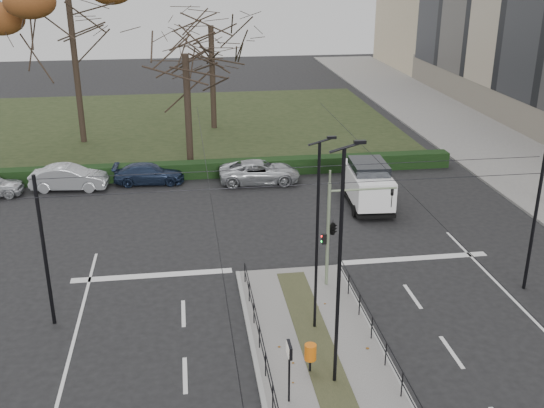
{
  "coord_description": "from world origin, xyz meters",
  "views": [
    {
      "loc": [
        -4.34,
        -20.0,
        13.11
      ],
      "look_at": [
        -0.61,
        5.89,
        2.9
      ],
      "focal_mm": 42.0,
      "sensor_mm": 36.0,
      "label": 1
    }
  ],
  "objects_px": {
    "info_panel": "(289,356)",
    "bare_tree_near": "(186,62)",
    "litter_bin": "(310,353)",
    "streetlamp_median_far": "(318,236)",
    "parked_car_fourth": "(260,172)",
    "streetlamp_median_near": "(340,268)",
    "white_van": "(368,183)",
    "traffic_light": "(335,226)",
    "parked_car_third": "(149,174)",
    "bare_tree_center": "(211,33)",
    "parked_car_second": "(69,178)"
  },
  "relations": [
    {
      "from": "streetlamp_median_far",
      "to": "parked_car_third",
      "type": "bearing_deg",
      "value": 110.82
    },
    {
      "from": "info_panel",
      "to": "bare_tree_near",
      "type": "relative_size",
      "value": 0.22
    },
    {
      "from": "parked_car_second",
      "to": "parked_car_third",
      "type": "bearing_deg",
      "value": -79.27
    },
    {
      "from": "litter_bin",
      "to": "parked_car_third",
      "type": "bearing_deg",
      "value": 106.4
    },
    {
      "from": "traffic_light",
      "to": "streetlamp_median_far",
      "type": "relative_size",
      "value": 0.62
    },
    {
      "from": "bare_tree_center",
      "to": "bare_tree_near",
      "type": "bearing_deg",
      "value": -102.31
    },
    {
      "from": "white_van",
      "to": "bare_tree_near",
      "type": "height_order",
      "value": "bare_tree_near"
    },
    {
      "from": "bare_tree_near",
      "to": "info_panel",
      "type": "bearing_deg",
      "value": -84.35
    },
    {
      "from": "info_panel",
      "to": "streetlamp_median_far",
      "type": "height_order",
      "value": "streetlamp_median_far"
    },
    {
      "from": "bare_tree_center",
      "to": "parked_car_second",
      "type": "bearing_deg",
      "value": -125.48
    },
    {
      "from": "parked_car_third",
      "to": "traffic_light",
      "type": "bearing_deg",
      "value": -147.34
    },
    {
      "from": "streetlamp_median_near",
      "to": "bare_tree_near",
      "type": "xyz_separation_m",
      "value": [
        -4.12,
        23.97,
        2.61
      ]
    },
    {
      "from": "parked_car_fourth",
      "to": "white_van",
      "type": "xyz_separation_m",
      "value": [
        5.47,
        -4.74,
        0.64
      ]
    },
    {
      "from": "streetlamp_median_far",
      "to": "parked_car_fourth",
      "type": "bearing_deg",
      "value": 89.9
    },
    {
      "from": "traffic_light",
      "to": "info_panel",
      "type": "bearing_deg",
      "value": -113.11
    },
    {
      "from": "traffic_light",
      "to": "parked_car_third",
      "type": "bearing_deg",
      "value": 119.36
    },
    {
      "from": "parked_car_second",
      "to": "bare_tree_center",
      "type": "distance_m",
      "value": 17.62
    },
    {
      "from": "traffic_light",
      "to": "bare_tree_near",
      "type": "height_order",
      "value": "bare_tree_near"
    },
    {
      "from": "info_panel",
      "to": "white_van",
      "type": "xyz_separation_m",
      "value": [
        7.19,
        16.22,
        -0.46
      ]
    },
    {
      "from": "traffic_light",
      "to": "bare_tree_center",
      "type": "relative_size",
      "value": 0.43
    },
    {
      "from": "info_panel",
      "to": "bare_tree_center",
      "type": "relative_size",
      "value": 0.2
    },
    {
      "from": "info_panel",
      "to": "bare_tree_near",
      "type": "xyz_separation_m",
      "value": [
        -2.45,
        24.76,
        5.09
      ]
    },
    {
      "from": "litter_bin",
      "to": "streetlamp_median_far",
      "type": "bearing_deg",
      "value": 74.7
    },
    {
      "from": "info_panel",
      "to": "white_van",
      "type": "height_order",
      "value": "white_van"
    },
    {
      "from": "info_panel",
      "to": "parked_car_third",
      "type": "bearing_deg",
      "value": 103.04
    },
    {
      "from": "streetlamp_median_near",
      "to": "parked_car_second",
      "type": "bearing_deg",
      "value": 119.03
    },
    {
      "from": "parked_car_fourth",
      "to": "bare_tree_near",
      "type": "bearing_deg",
      "value": 49.74
    },
    {
      "from": "streetlamp_median_far",
      "to": "info_panel",
      "type": "bearing_deg",
      "value": -112.47
    },
    {
      "from": "parked_car_third",
      "to": "bare_tree_near",
      "type": "relative_size",
      "value": 0.44
    },
    {
      "from": "bare_tree_center",
      "to": "white_van",
      "type": "bearing_deg",
      "value": -67.8
    },
    {
      "from": "white_van",
      "to": "parked_car_third",
      "type": "bearing_deg",
      "value": 155.45
    },
    {
      "from": "streetlamp_median_far",
      "to": "white_van",
      "type": "height_order",
      "value": "streetlamp_median_far"
    },
    {
      "from": "streetlamp_median_far",
      "to": "white_van",
      "type": "distance_m",
      "value": 13.56
    },
    {
      "from": "parked_car_fourth",
      "to": "bare_tree_near",
      "type": "distance_m",
      "value": 8.38
    },
    {
      "from": "traffic_light",
      "to": "streetlamp_median_near",
      "type": "xyz_separation_m",
      "value": [
        -1.44,
        -6.5,
        1.49
      ]
    },
    {
      "from": "litter_bin",
      "to": "streetlamp_median_near",
      "type": "xyz_separation_m",
      "value": [
        0.72,
        -0.61,
        3.39
      ]
    },
    {
      "from": "streetlamp_median_near",
      "to": "parked_car_third",
      "type": "relative_size",
      "value": 1.9
    },
    {
      "from": "streetlamp_median_near",
      "to": "white_van",
      "type": "relative_size",
      "value": 1.62
    },
    {
      "from": "litter_bin",
      "to": "parked_car_third",
      "type": "distance_m",
      "value": 21.27
    },
    {
      "from": "streetlamp_median_far",
      "to": "parked_car_fourth",
      "type": "xyz_separation_m",
      "value": [
        0.03,
        16.87,
        -3.19
      ]
    },
    {
      "from": "traffic_light",
      "to": "streetlamp_median_far",
      "type": "distance_m",
      "value": 3.68
    },
    {
      "from": "parked_car_third",
      "to": "bare_tree_near",
      "type": "bearing_deg",
      "value": -38.05
    },
    {
      "from": "streetlamp_median_near",
      "to": "info_panel",
      "type": "bearing_deg",
      "value": -154.51
    },
    {
      "from": "bare_tree_near",
      "to": "streetlamp_median_far",
      "type": "bearing_deg",
      "value": -78.67
    },
    {
      "from": "info_panel",
      "to": "streetlamp_median_far",
      "type": "xyz_separation_m",
      "value": [
        1.69,
        4.09,
        2.09
      ]
    },
    {
      "from": "traffic_light",
      "to": "parked_car_fourth",
      "type": "distance_m",
      "value": 13.89
    },
    {
      "from": "litter_bin",
      "to": "parked_car_fourth",
      "type": "xyz_separation_m",
      "value": [
        0.76,
        19.55,
        -0.19
      ]
    },
    {
      "from": "parked_car_second",
      "to": "white_van",
      "type": "xyz_separation_m",
      "value": [
        16.93,
        -5.14,
        0.59
      ]
    },
    {
      "from": "litter_bin",
      "to": "streetlamp_median_near",
      "type": "distance_m",
      "value": 3.52
    },
    {
      "from": "litter_bin",
      "to": "parked_car_fourth",
      "type": "relative_size",
      "value": 0.21
    }
  ]
}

